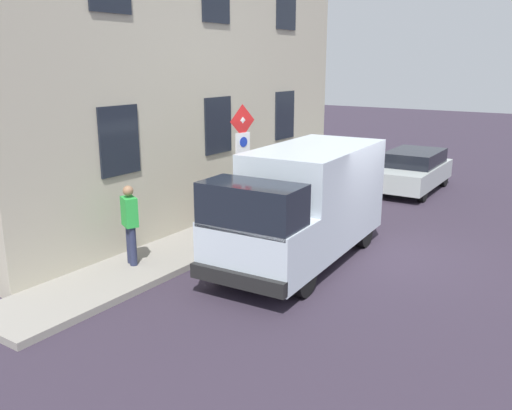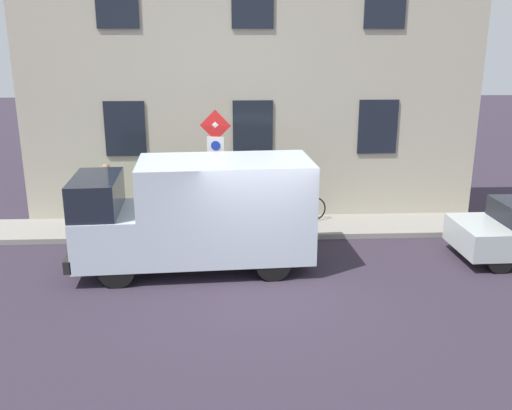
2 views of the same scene
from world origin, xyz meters
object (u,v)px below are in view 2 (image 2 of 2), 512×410
at_px(delivery_van, 199,212).
at_px(bicycle_purple, 263,209).
at_px(bicycle_red, 229,209).
at_px(pedestrian, 108,193).
at_px(bicycle_green, 296,208).
at_px(litter_bin, 282,215).
at_px(sign_post_stacked, 216,155).

xyz_separation_m(delivery_van, bicycle_purple, (2.86, -1.61, -0.82)).
relative_size(bicycle_red, pedestrian, 1.00).
bearing_deg(bicycle_green, pedestrian, -6.05).
xyz_separation_m(delivery_van, pedestrian, (2.73, 2.58, -0.26)).
distance_m(bicycle_green, bicycle_red, 1.86).
distance_m(pedestrian, litter_bin, 4.72).
relative_size(bicycle_green, bicycle_purple, 1.00).
bearing_deg(bicycle_green, delivery_van, 40.82).
distance_m(sign_post_stacked, litter_bin, 2.37).
bearing_deg(bicycle_purple, bicycle_red, -0.03).
relative_size(sign_post_stacked, bicycle_red, 1.82).
bearing_deg(bicycle_green, bicycle_red, -7.57).
height_order(delivery_van, pedestrian, delivery_van).
distance_m(delivery_van, bicycle_red, 3.06).
bearing_deg(pedestrian, bicycle_purple, -151.45).
relative_size(sign_post_stacked, delivery_van, 0.57).
xyz_separation_m(bicycle_purple, pedestrian, (-0.14, 4.19, 0.56)).
bearing_deg(bicycle_red, bicycle_purple, 172.59).
bearing_deg(bicycle_green, bicycle_purple, -7.62).
relative_size(delivery_van, bicycle_red, 3.17).
xyz_separation_m(sign_post_stacked, bicycle_purple, (0.96, -1.24, -1.73)).
relative_size(bicycle_green, bicycle_red, 1.00).
xyz_separation_m(bicycle_green, bicycle_red, (0.00, 1.86, 0.00)).
xyz_separation_m(sign_post_stacked, delivery_van, (-1.91, 0.37, -0.90)).
xyz_separation_m(bicycle_green, litter_bin, (-0.82, 0.48, 0.08)).
height_order(bicycle_green, litter_bin, litter_bin).
height_order(sign_post_stacked, litter_bin, sign_post_stacked).
height_order(bicycle_red, litter_bin, litter_bin).
distance_m(sign_post_stacked, bicycle_purple, 2.33).
bearing_deg(litter_bin, bicycle_red, 59.44).
bearing_deg(bicycle_red, pedestrian, -5.09).
height_order(bicycle_purple, pedestrian, pedestrian).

